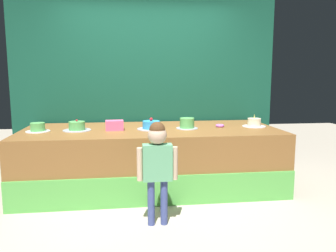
{
  "coord_description": "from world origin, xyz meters",
  "views": [
    {
      "loc": [
        -0.33,
        -3.56,
        1.44
      ],
      "look_at": [
        0.19,
        0.4,
        0.84
      ],
      "focal_mm": 35.86,
      "sensor_mm": 36.0,
      "label": 1
    }
  ],
  "objects": [
    {
      "name": "ground_plane",
      "position": [
        0.0,
        0.0,
        0.0
      ],
      "size": [
        12.0,
        12.0,
        0.0
      ],
      "primitive_type": "plane",
      "color": "#BCB29E"
    },
    {
      "name": "stage_platform",
      "position": [
        0.0,
        0.67,
        0.39
      ],
      "size": [
        3.24,
        1.36,
        0.77
      ],
      "color": "brown",
      "rests_on": "ground_plane"
    },
    {
      "name": "curtain_backdrop",
      "position": [
        0.0,
        1.44,
        1.37
      ],
      "size": [
        3.85,
        0.08,
        2.75
      ],
      "primitive_type": "cube",
      "color": "#144C38",
      "rests_on": "ground_plane"
    },
    {
      "name": "child_figure",
      "position": [
        -0.03,
        -0.47,
        0.66
      ],
      "size": [
        0.39,
        0.18,
        1.02
      ],
      "color": "#3F4C8C",
      "rests_on": "ground_plane"
    },
    {
      "name": "pink_box",
      "position": [
        -0.46,
        0.6,
        0.83
      ],
      "size": [
        0.23,
        0.16,
        0.12
      ],
      "primitive_type": "cube",
      "rotation": [
        0.0,
        0.0,
        0.05
      ],
      "color": "pink",
      "rests_on": "stage_platform"
    },
    {
      "name": "donut",
      "position": [
        0.92,
        0.69,
        0.79
      ],
      "size": [
        0.11,
        0.11,
        0.03
      ],
      "primitive_type": "torus",
      "color": "#CC66D8",
      "rests_on": "stage_platform"
    },
    {
      "name": "cake_far_left",
      "position": [
        -1.38,
        0.61,
        0.82
      ],
      "size": [
        0.29,
        0.29,
        0.11
      ],
      "color": "white",
      "rests_on": "stage_platform"
    },
    {
      "name": "cake_left",
      "position": [
        -0.92,
        0.63,
        0.82
      ],
      "size": [
        0.34,
        0.34,
        0.14
      ],
      "color": "silver",
      "rests_on": "stage_platform"
    },
    {
      "name": "cake_center",
      "position": [
        0.0,
        0.61,
        0.82
      ],
      "size": [
        0.36,
        0.36,
        0.15
      ],
      "color": "silver",
      "rests_on": "stage_platform"
    },
    {
      "name": "cake_right",
      "position": [
        0.46,
        0.61,
        0.84
      ],
      "size": [
        0.28,
        0.28,
        0.14
      ],
      "color": "silver",
      "rests_on": "stage_platform"
    },
    {
      "name": "cake_far_right",
      "position": [
        1.38,
        0.66,
        0.82
      ],
      "size": [
        0.31,
        0.31,
        0.17
      ],
      "color": "white",
      "rests_on": "stage_platform"
    }
  ]
}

